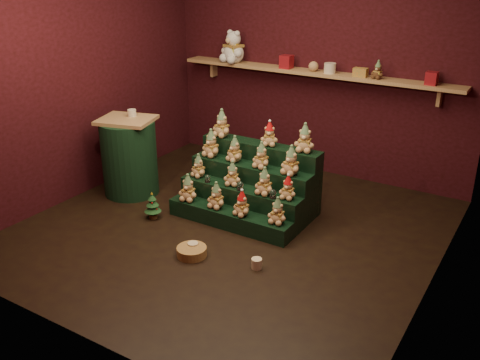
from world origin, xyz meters
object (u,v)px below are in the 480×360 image
Objects in this scene: riser_tier_front at (229,218)px; side_table at (129,157)px; snow_globe_a at (207,178)px; mini_christmas_tree at (153,205)px; snow_globe_b at (240,186)px; mug_left at (193,248)px; snow_globe_c at (273,194)px; wicker_basket at (192,252)px; white_bear at (234,42)px; brown_bear at (378,70)px; mug_right at (257,263)px.

side_table reaches higher than riser_tier_front.
snow_globe_a reaches higher than mini_christmas_tree.
snow_globe_b reaches higher than riser_tier_front.
mug_left is (1.45, -0.76, -0.40)m from side_table.
snow_globe_c reaches higher than wicker_basket.
snow_globe_b is 0.18× the size of white_bear.
side_table is at bearing 151.17° from wicker_basket.
side_table is 3.01m from brown_bear.
wicker_basket is at bearing -47.88° from white_bear.
mug_right is at bearing 11.76° from wicker_basket.
brown_bear is (1.93, 0.00, -0.16)m from white_bear.
white_bear reaches higher than brown_bear.
side_table reaches higher than snow_globe_c.
snow_globe_a is 0.94m from mug_left.
side_table is 2.98× the size of mini_christmas_tree.
white_bear is at bearing 112.92° from snow_globe_a.
wicker_basket is 3.11m from white_bear.
wicker_basket is at bearing -91.03° from snow_globe_b.
white_bear reaches higher than snow_globe_a.
side_table reaches higher than mug_left.
white_bear is (-1.06, 2.42, 1.53)m from mug_left.
brown_bear is (0.44, 1.63, 1.01)m from snow_globe_c.
wicker_basket is 0.55× the size of white_bear.
wicker_basket is at bearing -64.83° from snow_globe_a.
white_bear is at bearing 124.08° from snow_globe_b.
snow_globe_a is 2.29m from brown_bear.
snow_globe_a is at bearing 180.00° from snow_globe_c.
riser_tier_front is at bearing -40.88° from white_bear.
riser_tier_front is 6.94× the size of brown_bear.
snow_globe_a reaches higher than riser_tier_front.
riser_tier_front is 2.70× the size of white_bear.
snow_globe_c is at bearing 20.67° from riser_tier_front.
snow_globe_a is (-0.37, 0.16, 0.31)m from riser_tier_front.
mug_right is 0.19× the size of white_bear.
wicker_basket is at bearing -87.92° from riser_tier_front.
white_bear is 2.57× the size of brown_bear.
riser_tier_front is 0.63m from mug_left.
side_table is at bearing -84.75° from white_bear.
snow_globe_a is 0.09× the size of side_table.
brown_bear is at bearing 18.42° from white_bear.
brown_bear is at bearing 20.08° from side_table.
brown_bear is at bearing 71.33° from wicker_basket.
side_table is 4.54× the size of brown_bear.
riser_tier_front is 4.94× the size of wicker_basket.
mini_christmas_tree is (-0.80, -0.27, 0.06)m from riser_tier_front.
mini_christmas_tree is at bearing -161.33° from riser_tier_front.
riser_tier_front is 2.56m from white_bear.
white_bear is 1.93m from brown_bear.
snow_globe_a is at bearing -117.94° from brown_bear.
mug_left is at bearing -90.18° from riser_tier_front.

